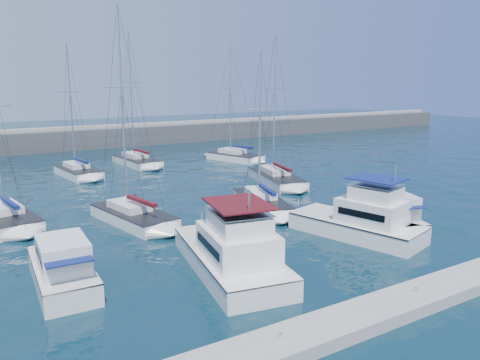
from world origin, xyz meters
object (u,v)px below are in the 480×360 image
motor_yacht_stbd_outer (392,218)px  motor_yacht_stbd_inner (362,221)px  sailboat_mid_d (276,178)px  sailboat_back_b (137,161)px  sailboat_back_a (78,172)px  sailboat_mid_c (262,203)px  sailboat_mid_b (133,216)px  motor_yacht_port_inner (233,254)px  sailboat_back_c (235,157)px  motor_yacht_port_outer (63,270)px  sailboat_mid_a (7,218)px

motor_yacht_stbd_outer → motor_yacht_stbd_inner: bearing=-164.8°
sailboat_mid_d → sailboat_back_b: size_ratio=0.93×
motor_yacht_stbd_outer → sailboat_back_a: (-14.80, 31.61, -0.41)m
sailboat_mid_d → motor_yacht_stbd_inner: bearing=-92.8°
motor_yacht_stbd_inner → sailboat_mid_c: size_ratio=0.73×
sailboat_mid_b → sailboat_mid_d: size_ratio=1.04×
motor_yacht_stbd_inner → motor_yacht_stbd_outer: motor_yacht_stbd_inner is taller
sailboat_back_b → motor_yacht_port_inner: bearing=-106.1°
sailboat_mid_b → sailboat_back_b: (8.38, 23.55, -0.00)m
motor_yacht_port_inner → sailboat_back_c: 37.45m
sailboat_mid_c → sailboat_back_a: bearing=130.9°
motor_yacht_port_outer → sailboat_mid_c: size_ratio=0.54×
motor_yacht_port_inner → sailboat_back_b: bearing=89.4°
sailboat_mid_a → sailboat_back_c: bearing=18.9°
sailboat_mid_d → sailboat_back_c: bearing=90.7°
motor_yacht_port_outer → motor_yacht_port_inner: bearing=-17.2°
sailboat_mid_a → sailboat_back_a: (8.60, 15.85, 0.01)m
motor_yacht_stbd_outer → sailboat_back_a: bearing=132.4°
sailboat_back_b → motor_yacht_stbd_outer: bearing=-84.5°
motor_yacht_stbd_outer → sailboat_mid_c: sailboat_mid_c is taller
motor_yacht_port_outer → motor_yacht_stbd_outer: same height
sailboat_mid_b → sailboat_back_c: (20.79, 20.18, -0.01)m
sailboat_mid_c → motor_yacht_stbd_inner: bearing=-63.2°
sailboat_back_b → sailboat_back_c: bearing=-20.7°
motor_yacht_stbd_outer → sailboat_back_c: 32.13m
motor_yacht_port_outer → sailboat_mid_d: (24.23, 15.01, -0.43)m
sailboat_mid_b → sailboat_back_c: sailboat_mid_b is taller
sailboat_mid_b → sailboat_back_a: sailboat_mid_b is taller
motor_yacht_stbd_outer → sailboat_mid_a: bearing=163.3°
motor_yacht_port_inner → sailboat_back_a: (-1.33, 32.20, -0.60)m
motor_yacht_port_inner → sailboat_mid_d: size_ratio=0.69×
motor_yacht_port_outer → motor_yacht_stbd_outer: size_ratio=1.11×
sailboat_mid_a → sailboat_mid_b: sailboat_mid_b is taller
motor_yacht_stbd_outer → sailboat_back_a: 34.90m
sailboat_back_a → sailboat_back_c: size_ratio=0.97×
motor_yacht_stbd_outer → sailboat_mid_c: size_ratio=0.49×
sailboat_mid_a → sailboat_mid_d: bearing=-6.2°
sailboat_mid_c → sailboat_back_a: 24.16m
sailboat_mid_b → motor_yacht_stbd_outer: bearing=-48.7°
sailboat_back_b → sailboat_back_a: bearing=-162.5°
sailboat_mid_b → sailboat_back_a: 20.15m
sailboat_back_a → sailboat_back_c: sailboat_back_c is taller
motor_yacht_port_outer → sailboat_mid_b: (6.75, 9.09, -0.40)m
sailboat_back_a → sailboat_mid_b: bearing=-98.9°
sailboat_mid_a → sailboat_back_b: 25.43m
motor_yacht_port_outer → sailboat_back_a: sailboat_back_a is taller
sailboat_mid_c → motor_yacht_stbd_outer: bearing=-48.3°
sailboat_mid_c → sailboat_mid_b: bearing=-173.5°
motor_yacht_port_inner → motor_yacht_stbd_inner: bearing=13.7°
sailboat_mid_a → sailboat_back_c: (29.01, 15.88, 0.02)m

